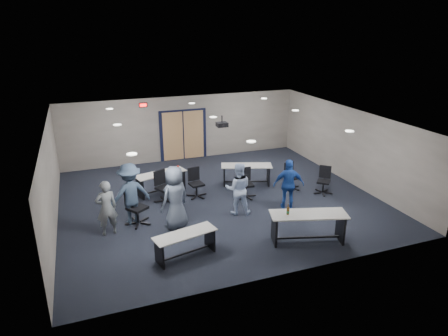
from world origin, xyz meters
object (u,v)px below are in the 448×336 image
object	(u,v)px
chair_back_b	(196,183)
chair_loose_right	(324,181)
person_plaid	(175,198)
person_back	(130,194)
table_front_left	(185,241)
table_back_left	(161,179)
chair_back_a	(164,187)
person_lightblue	(238,189)
table_back_right	(246,171)
chair_back_c	(246,183)
person_gray	(107,208)
person_navy	(289,184)
table_front_right	(308,222)
chair_loose_left	(137,206)
chair_back_d	(292,176)

from	to	relation	value
chair_back_b	chair_loose_right	bearing A→B (deg)	-25.46
person_plaid	person_back	xyz separation A→B (m)	(-1.14, 0.70, 0.00)
table_front_left	table_back_left	size ratio (longest dim) A/B	0.90
chair_back_a	person_lightblue	distance (m)	2.51
table_front_left	table_back_right	bearing A→B (deg)	36.57
table_back_right	chair_loose_right	bearing A→B (deg)	-19.13
chair_back_c	chair_loose_right	world-z (taller)	chair_back_c
chair_back_a	person_gray	distance (m)	2.47
chair_loose_right	person_navy	bearing A→B (deg)	-119.01
table_front_right	chair_back_a	xyz separation A→B (m)	(-3.01, 3.78, -0.04)
chair_loose_left	person_lightblue	xyz separation A→B (m)	(2.98, -0.36, 0.26)
person_back	chair_back_d	bearing A→B (deg)	174.63
table_back_left	person_navy	distance (m)	4.36
chair_loose_left	table_front_right	bearing A→B (deg)	-66.49
chair_back_b	chair_back_c	world-z (taller)	chair_back_c
chair_back_b	person_plaid	world-z (taller)	person_plaid
person_gray	person_plaid	size ratio (longest dim) A/B	0.86
person_gray	person_lightblue	size ratio (longest dim) A/B	0.97
person_plaid	person_back	bearing A→B (deg)	-58.00
table_back_left	person_lightblue	bearing A→B (deg)	-67.86
chair_back_c	person_navy	world-z (taller)	person_navy
chair_back_b	person_lightblue	xyz separation A→B (m)	(0.83, -1.63, 0.32)
chair_back_c	chair_loose_left	world-z (taller)	chair_loose_left
table_front_right	person_back	xyz separation A→B (m)	(-4.22, 2.68, 0.35)
chair_back_c	chair_back_d	bearing A→B (deg)	10.17
table_front_right	person_back	world-z (taller)	person_back
person_plaid	person_back	world-z (taller)	same
table_back_right	chair_loose_left	world-z (taller)	chair_loose_left
chair_back_c	person_navy	xyz separation A→B (m)	(0.89, -1.23, 0.31)
chair_back_c	chair_back_b	bearing A→B (deg)	164.30
table_back_right	chair_back_d	bearing A→B (deg)	-16.51
person_plaid	person_navy	distance (m)	3.59
table_front_right	table_back_left	size ratio (longest dim) A/B	1.15
table_back_right	person_back	bearing A→B (deg)	-140.50
person_plaid	person_back	size ratio (longest dim) A/B	1.00
table_back_right	person_gray	distance (m)	5.41
person_back	chair_loose_right	bearing A→B (deg)	167.28
chair_back_b	chair_loose_left	world-z (taller)	chair_loose_left
table_front_right	person_lightblue	world-z (taller)	person_lightblue
chair_loose_right	person_lightblue	size ratio (longest dim) A/B	0.58
table_front_right	chair_back_c	xyz separation A→B (m)	(-0.39, 3.20, -0.06)
chair_back_b	person_gray	size ratio (longest dim) A/B	0.63
table_front_right	chair_loose_right	xyz separation A→B (m)	(2.21, 2.59, -0.09)
chair_back_d	person_lightblue	distance (m)	2.77
chair_back_a	chair_loose_right	xyz separation A→B (m)	(5.23, -1.19, -0.05)
person_lightblue	person_back	bearing A→B (deg)	10.08
table_front_right	chair_loose_left	world-z (taller)	table_front_right
table_front_left	person_gray	distance (m)	2.53
table_back_right	chair_back_a	bearing A→B (deg)	-151.67
table_back_right	chair_loose_right	xyz separation A→B (m)	(2.14, -1.69, -0.02)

